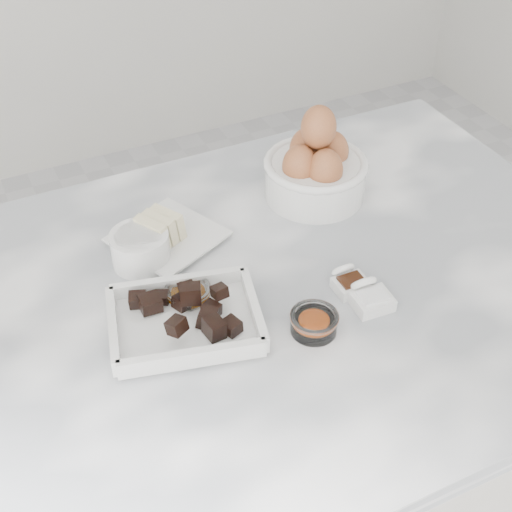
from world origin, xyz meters
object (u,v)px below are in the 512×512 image
(chocolate_dish, at_px, (185,317))
(sugar_ramekin, at_px, (140,247))
(egg_bowl, at_px, (316,168))
(zest_bowl, at_px, (314,322))
(butter_plate, at_px, (166,233))
(salt_spoon, at_px, (370,297))
(honey_bowl, at_px, (188,294))
(vanilla_spoon, at_px, (349,281))

(chocolate_dish, distance_m, sugar_ramekin, 0.17)
(egg_bowl, distance_m, zest_bowl, 0.34)
(sugar_ramekin, relative_size, egg_bowl, 0.51)
(butter_plate, xyz_separation_m, salt_spoon, (0.22, -0.27, -0.01))
(sugar_ramekin, xyz_separation_m, egg_bowl, (0.34, 0.04, 0.03))
(egg_bowl, bearing_deg, sugar_ramekin, -172.80)
(butter_plate, height_order, egg_bowl, egg_bowl)
(chocolate_dish, distance_m, egg_bowl, 0.39)
(sugar_ramekin, distance_m, egg_bowl, 0.34)
(egg_bowl, relative_size, zest_bowl, 2.58)
(salt_spoon, bearing_deg, honey_bowl, 153.37)
(butter_plate, relative_size, honey_bowl, 2.91)
(chocolate_dish, distance_m, vanilla_spoon, 0.26)
(sugar_ramekin, distance_m, honey_bowl, 0.12)
(zest_bowl, xyz_separation_m, vanilla_spoon, (0.09, 0.06, -0.00))
(chocolate_dish, relative_size, honey_bowl, 3.55)
(sugar_ramekin, bearing_deg, butter_plate, 29.15)
(egg_bowl, height_order, salt_spoon, egg_bowl)
(sugar_ramekin, bearing_deg, vanilla_spoon, -36.33)
(chocolate_dish, distance_m, salt_spoon, 0.28)
(honey_bowl, height_order, vanilla_spoon, vanilla_spoon)
(zest_bowl, bearing_deg, salt_spoon, 6.43)
(honey_bowl, relative_size, salt_spoon, 0.97)
(vanilla_spoon, bearing_deg, sugar_ramekin, 143.67)
(honey_bowl, bearing_deg, vanilla_spoon, -18.24)
(sugar_ramekin, xyz_separation_m, salt_spoon, (0.27, -0.24, -0.02))
(egg_bowl, bearing_deg, vanilla_spoon, -107.16)
(chocolate_dish, relative_size, salt_spoon, 3.45)
(egg_bowl, distance_m, honey_bowl, 0.35)
(chocolate_dish, relative_size, zest_bowl, 3.46)
(butter_plate, xyz_separation_m, vanilla_spoon, (0.21, -0.22, -0.01))
(zest_bowl, distance_m, salt_spoon, 0.10)
(sugar_ramekin, bearing_deg, egg_bowl, 7.20)
(zest_bowl, distance_m, vanilla_spoon, 0.11)
(vanilla_spoon, bearing_deg, chocolate_dish, 174.21)
(sugar_ramekin, distance_m, salt_spoon, 0.36)
(chocolate_dish, bearing_deg, zest_bowl, -26.54)
(vanilla_spoon, xyz_separation_m, salt_spoon, (0.01, -0.04, 0.00))
(chocolate_dish, relative_size, vanilla_spoon, 3.97)
(salt_spoon, bearing_deg, zest_bowl, -173.57)
(sugar_ramekin, height_order, egg_bowl, egg_bowl)
(honey_bowl, distance_m, salt_spoon, 0.27)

